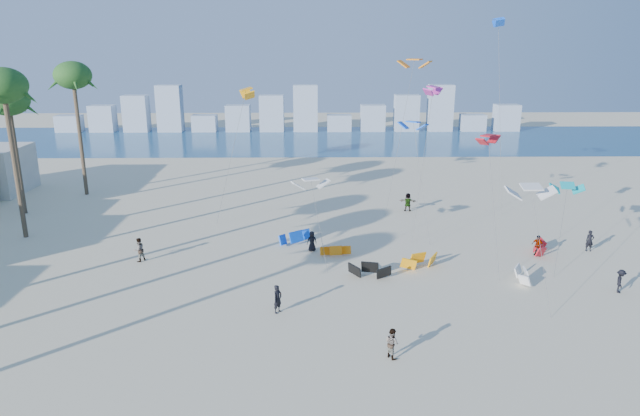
{
  "coord_description": "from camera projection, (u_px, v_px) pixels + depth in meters",
  "views": [
    {
      "loc": [
        2.38,
        -23.01,
        15.97
      ],
      "look_at": [
        3.0,
        16.0,
        4.5
      ],
      "focal_mm": 31.89,
      "sensor_mm": 36.0,
      "label": 1
    }
  ],
  "objects": [
    {
      "name": "grounded_kites",
      "position": [
        405.0,
        256.0,
        42.73
      ],
      "size": [
        21.53,
        10.55,
        0.99
      ],
      "color": "orange",
      "rests_on": "ground"
    },
    {
      "name": "kitesurfer_mid",
      "position": [
        392.0,
        343.0,
        29.67
      ],
      "size": [
        0.95,
        1.01,
        1.66
      ],
      "primitive_type": "imported",
      "rotation": [
        0.0,
        0.0,
        2.12
      ],
      "color": "gray",
      "rests_on": "ground"
    },
    {
      "name": "kitesurfer_near",
      "position": [
        278.0,
        299.0,
        34.57
      ],
      "size": [
        0.74,
        0.78,
        1.79
      ],
      "primitive_type": "imported",
      "rotation": [
        0.0,
        0.0,
        0.93
      ],
      "color": "black",
      "rests_on": "ground"
    },
    {
      "name": "kitesurfers_far",
      "position": [
        403.0,
        235.0,
        46.03
      ],
      "size": [
        35.85,
        20.02,
        1.84
      ],
      "color": "black",
      "rests_on": "ground"
    },
    {
      "name": "flying_kites",
      "position": [
        427.0,
        109.0,
        46.09
      ],
      "size": [
        37.13,
        25.9,
        18.54
      ],
      "color": "silver",
      "rests_on": "ground"
    },
    {
      "name": "ground",
      "position": [
        261.0,
        397.0,
        26.54
      ],
      "size": [
        220.0,
        220.0,
        0.0
      ],
      "primitive_type": "plane",
      "color": "beige",
      "rests_on": "ground"
    },
    {
      "name": "distant_skyline",
      "position": [
        292.0,
        114.0,
        104.31
      ],
      "size": [
        85.0,
        3.0,
        8.4
      ],
      "color": "#9EADBF",
      "rests_on": "ground"
    },
    {
      "name": "ocean",
      "position": [
        297.0,
        140.0,
        95.61
      ],
      "size": [
        220.0,
        220.0,
        0.0
      ],
      "primitive_type": "plane",
      "color": "navy",
      "rests_on": "ground"
    }
  ]
}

